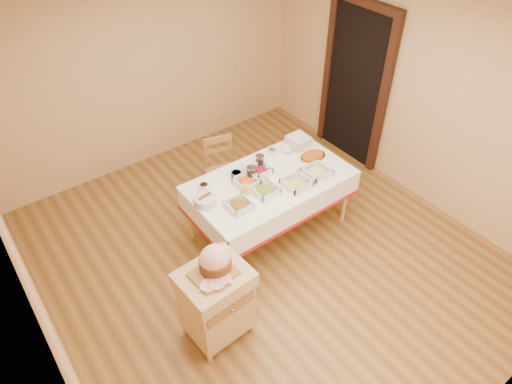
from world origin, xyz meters
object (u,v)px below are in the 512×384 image
preserve_jar_left (251,173)px  mustard_bottle (245,190)px  dining_table (270,190)px  ham_on_board (215,261)px  brass_platter (313,156)px  dining_chair (222,171)px  bread_basket (205,200)px  preserve_jar_right (260,161)px  plate_stack (298,141)px  butcher_cart (216,301)px

preserve_jar_left → mustard_bottle: (-0.24, -0.22, 0.02)m
dining_table → mustard_bottle: bearing=-171.6°
ham_on_board → brass_platter: bearing=23.5°
dining_chair → mustard_bottle: 0.97m
preserve_jar_left → bread_basket: 0.65m
dining_table → preserve_jar_left: preserve_jar_left is taller
preserve_jar_left → preserve_jar_right: same height
dining_chair → mustard_bottle: bearing=-106.8°
dining_chair → plate_stack: size_ratio=3.69×
preserve_jar_left → mustard_bottle: mustard_bottle is taller
dining_table → plate_stack: 0.78m
dining_table → dining_chair: 0.81m
dining_chair → preserve_jar_right: bearing=-69.3°
mustard_bottle → brass_platter: mustard_bottle is taller
dining_chair → preserve_jar_left: (-0.01, -0.63, 0.37)m
preserve_jar_right → mustard_bottle: (-0.45, -0.33, 0.02)m
butcher_cart → bread_basket: 1.09m
butcher_cart → dining_chair: dining_chair is taller
dining_table → dining_chair: size_ratio=2.07×
dining_table → bread_basket: size_ratio=7.52×
dining_table → ham_on_board: size_ratio=4.59×
ham_on_board → plate_stack: 2.21m
preserve_jar_left → bread_basket: (-0.65, -0.07, -0.01)m
ham_on_board → preserve_jar_right: (1.29, 1.08, -0.15)m
butcher_cart → bread_basket: bread_basket is taller
mustard_bottle → plate_stack: bearing=19.2°
butcher_cart → dining_table: bearing=33.2°
dining_table → bread_basket: (-0.79, 0.09, 0.21)m
dining_chair → ham_on_board: bearing=-124.7°
dining_chair → preserve_jar_right: size_ratio=6.59×
dining_table → bread_basket: bearing=173.7°
mustard_bottle → plate_stack: size_ratio=0.77×
plate_stack → brass_platter: 0.30m
preserve_jar_left → dining_chair: bearing=89.0°
ham_on_board → dining_table: bearing=33.0°
dining_table → butcher_cart: (-1.27, -0.83, -0.11)m
plate_stack → brass_platter: (-0.02, -0.29, -0.05)m
dining_table → mustard_bottle: 0.46m
mustard_bottle → bread_basket: 0.43m
preserve_jar_left → plate_stack: bearing=10.6°
preserve_jar_left → brass_platter: bearing=-10.1°
bread_basket → preserve_jar_left: bearing=6.4°
preserve_jar_left → dining_table: bearing=-48.3°
ham_on_board → preserve_jar_left: 1.46m
bread_basket → dining_chair: bearing=46.7°
preserve_jar_left → butcher_cart: bearing=-138.7°
dining_table → preserve_jar_left: (-0.14, 0.16, 0.22)m
dining_table → preserve_jar_right: 0.36m
plate_stack → dining_chair: bearing=149.5°
dining_table → brass_platter: size_ratio=5.52×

